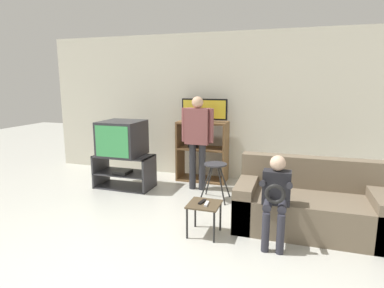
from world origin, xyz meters
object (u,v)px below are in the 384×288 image
object	(u,v)px
television_flat	(204,111)
person_standing_adult	(197,134)
couch	(309,206)
tv_stand	(124,172)
media_shelf	(202,151)
television_main	(122,138)
remote_control_white	(207,204)
remote_control_black	(202,202)
folding_stool	(215,170)
snack_table	(204,208)
person_seated_child	(276,193)

from	to	relation	value
television_flat	person_standing_adult	bearing A→B (deg)	-87.51
television_flat	couch	bearing A→B (deg)	-40.15
tv_stand	media_shelf	xyz separation A→B (m)	(1.13, 0.79, 0.27)
couch	television_main	bearing A→B (deg)	166.62
tv_stand	media_shelf	size ratio (longest dim) A/B	0.90
remote_control_white	remote_control_black	bearing A→B (deg)	140.83
couch	television_flat	bearing A→B (deg)	139.85
television_flat	person_standing_adult	xyz separation A→B (m)	(0.02, -0.48, -0.33)
folding_stool	couch	world-z (taller)	couch
remote_control_black	couch	bearing A→B (deg)	35.49
media_shelf	folding_stool	size ratio (longest dim) A/B	1.88
remote_control_black	remote_control_white	xyz separation A→B (m)	(0.06, -0.04, 0.00)
television_main	media_shelf	xyz separation A→B (m)	(1.15, 0.79, -0.29)
media_shelf	couch	xyz separation A→B (m)	(1.76, -1.48, -0.26)
tv_stand	remote_control_white	bearing A→B (deg)	-35.50
tv_stand	television_main	distance (m)	0.57
remote_control_white	person_standing_adult	size ratio (longest dim) A/B	0.09
remote_control_black	couch	xyz separation A→B (m)	(1.18, 0.53, -0.11)
tv_stand	folding_stool	xyz separation A→B (m)	(1.59, -0.10, 0.19)
television_main	snack_table	bearing A→B (deg)	-35.23
remote_control_black	tv_stand	bearing A→B (deg)	155.96
television_main	snack_table	xyz separation A→B (m)	(1.75, -1.24, -0.52)
folding_stool	remote_control_black	distance (m)	1.12
media_shelf	television_flat	xyz separation A→B (m)	(0.04, -0.03, 0.71)
television_main	remote_control_white	xyz separation A→B (m)	(1.79, -1.26, -0.45)
media_shelf	person_standing_adult	xyz separation A→B (m)	(0.06, -0.51, 0.38)
remote_control_white	person_seated_child	size ratio (longest dim) A/B	0.15
snack_table	remote_control_black	bearing A→B (deg)	146.67
snack_table	person_seated_child	xyz separation A→B (m)	(0.79, 0.05, 0.26)
person_seated_child	television_flat	bearing A→B (deg)	124.71
person_standing_adult	remote_control_white	bearing A→B (deg)	-69.47
remote_control_white	folding_stool	bearing A→B (deg)	94.35
television_main	person_seated_child	size ratio (longest dim) A/B	0.67
tv_stand	television_flat	world-z (taller)	television_flat
snack_table	couch	distance (m)	1.28
remote_control_white	television_main	bearing A→B (deg)	140.25
remote_control_black	remote_control_white	size ratio (longest dim) A/B	1.00
snack_table	remote_control_black	world-z (taller)	remote_control_black
tv_stand	television_main	bearing A→B (deg)	-177.87
television_flat	folding_stool	world-z (taller)	television_flat
person_seated_child	tv_stand	bearing A→B (deg)	154.69
tv_stand	person_standing_adult	xyz separation A→B (m)	(1.19, 0.28, 0.65)
remote_control_black	person_standing_adult	bearing A→B (deg)	120.41
remote_control_black	television_main	bearing A→B (deg)	156.23
tv_stand	person_seated_child	distance (m)	2.81
remote_control_black	person_standing_adult	size ratio (longest dim) A/B	0.09
media_shelf	television_flat	size ratio (longest dim) A/B	1.32
remote_control_white	couch	xyz separation A→B (m)	(1.12, 0.57, -0.11)
television_flat	snack_table	size ratio (longest dim) A/B	2.13
couch	person_seated_child	xyz separation A→B (m)	(-0.37, -0.50, 0.29)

